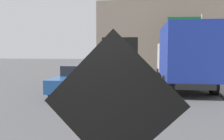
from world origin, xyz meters
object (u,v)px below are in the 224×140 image
Objects in this scene: box_truck at (183,56)px; traffic_cone_mid_lane at (119,107)px; roadwork_sign at (113,107)px; arrow_board_trailer at (120,87)px; traffic_cone_near_sign at (113,138)px; highway_guide_sign at (192,34)px; pickup_car at (83,78)px.

box_truck is 10.33× the size of traffic_cone_mid_lane.
roadwork_sign is 4.77m from traffic_cone_mid_lane.
traffic_cone_mid_lane is (0.39, -3.31, -0.12)m from arrow_board_trailer.
roadwork_sign is 3.27× the size of traffic_cone_near_sign.
roadwork_sign is 0.47× the size of highway_guide_sign.
pickup_car is at bearing 110.37° from traffic_cone_near_sign.
highway_guide_sign is (1.44, 5.94, 1.58)m from box_truck.
roadwork_sign is 9.63m from pickup_car.
pickup_car is 10.80m from highway_guide_sign.
box_truck is at bearing 46.06° from arrow_board_trailer.
highway_guide_sign is at bearing 77.73° from roadwork_sign.
arrow_board_trailer is 3.70× the size of traffic_cone_mid_lane.
roadwork_sign is 17.68m from highway_guide_sign.
arrow_board_trailer reaches higher than roadwork_sign.
traffic_cone_mid_lane is (-2.80, -6.61, -1.49)m from box_truck.
roadwork_sign is at bearing -83.56° from arrow_board_trailer.
box_truck is at bearing 21.80° from pickup_car.
box_truck reaches higher than roadwork_sign.
pickup_car is 5.15m from traffic_cone_mid_lane.
box_truck is 10.53× the size of traffic_cone_near_sign.
arrow_board_trailer reaches higher than pickup_car.
roadwork_sign is 0.47× the size of pickup_car.
highway_guide_sign is at bearing 71.36° from traffic_cone_mid_lane.
pickup_car reaches higher than traffic_cone_mid_lane.
traffic_cone_near_sign is 2.62m from traffic_cone_mid_lane.
traffic_cone_mid_lane is at bearing -108.64° from highway_guide_sign.
roadwork_sign is 0.31× the size of box_truck.
highway_guide_sign is at bearing 75.11° from traffic_cone_near_sign.
traffic_cone_mid_lane is at bearing 94.40° from traffic_cone_near_sign.
arrow_board_trailer is 4.79m from box_truck.
traffic_cone_near_sign is at bearing -84.27° from arrow_board_trailer.
arrow_board_trailer is at bearing 96.44° from roadwork_sign.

